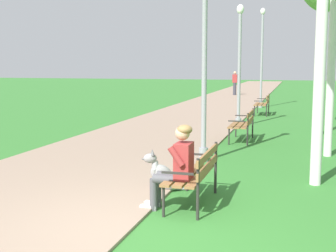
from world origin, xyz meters
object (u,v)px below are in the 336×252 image
(lamp_post_near, at_px, (204,47))
(lamp_post_mid, at_px, (239,64))
(dog_grey, at_px, (164,176))
(park_bench_far, at_px, (263,103))
(person_seated_on_near_bench, at_px, (176,164))
(pedestrian_distant, at_px, (235,83))
(park_bench_mid, at_px, (244,123))
(park_bench_near, at_px, (196,171))
(lamp_post_far, at_px, (262,57))

(lamp_post_near, relative_size, lamp_post_mid, 1.17)
(dog_grey, bearing_deg, park_bench_far, 86.80)
(park_bench_far, relative_size, person_seated_on_near_bench, 1.20)
(park_bench_far, relative_size, pedestrian_distant, 0.91)
(lamp_post_near, xyz_separation_m, pedestrian_distant, (-2.25, 21.90, -1.61))
(park_bench_mid, distance_m, pedestrian_distant, 19.16)
(pedestrian_distant, bearing_deg, dog_grey, -85.09)
(dog_grey, bearing_deg, lamp_post_mid, 88.86)
(park_bench_near, bearing_deg, person_seated_on_near_bench, -120.80)
(park_bench_mid, distance_m, lamp_post_mid, 3.36)
(park_bench_mid, xyz_separation_m, dog_grey, (-0.68, -5.47, -0.25))
(park_bench_near, bearing_deg, pedestrian_distant, 96.28)
(park_bench_mid, height_order, lamp_post_mid, lamp_post_mid)
(dog_grey, relative_size, lamp_post_near, 0.17)
(park_bench_far, height_order, pedestrian_distant, pedestrian_distant)
(lamp_post_mid, relative_size, pedestrian_distant, 2.45)
(person_seated_on_near_bench, bearing_deg, lamp_post_near, 94.94)
(dog_grey, bearing_deg, pedestrian_distant, 94.91)
(park_bench_near, relative_size, person_seated_on_near_bench, 1.20)
(park_bench_mid, xyz_separation_m, lamp_post_mid, (-0.51, 2.92, 1.58))
(park_bench_mid, relative_size, park_bench_far, 1.00)
(lamp_post_mid, xyz_separation_m, pedestrian_distant, (-2.26, 16.04, -1.25))
(park_bench_far, height_order, person_seated_on_near_bench, person_seated_on_near_bench)
(person_seated_on_near_bench, distance_m, lamp_post_near, 3.90)
(park_bench_near, height_order, dog_grey, park_bench_near)
(dog_grey, xyz_separation_m, lamp_post_mid, (0.17, 8.39, 1.84))
(person_seated_on_near_bench, distance_m, lamp_post_mid, 9.44)
(lamp_post_near, distance_m, pedestrian_distant, 22.08)
(park_bench_near, height_order, person_seated_on_near_bench, person_seated_on_near_bench)
(lamp_post_far, bearing_deg, lamp_post_mid, -91.22)
(dog_grey, xyz_separation_m, pedestrian_distant, (-2.10, 24.43, 0.58))
(park_bench_mid, bearing_deg, park_bench_near, -90.19)
(dog_grey, bearing_deg, lamp_post_far, 88.82)
(person_seated_on_near_bench, height_order, dog_grey, person_seated_on_near_bench)
(park_bench_near, distance_m, dog_grey, 0.92)
(park_bench_mid, bearing_deg, lamp_post_near, -100.14)
(dog_grey, relative_size, pedestrian_distant, 0.48)
(lamp_post_near, bearing_deg, park_bench_far, 86.85)
(park_bench_mid, relative_size, dog_grey, 1.89)
(park_bench_far, distance_m, dog_grey, 12.48)
(park_bench_mid, relative_size, pedestrian_distant, 0.91)
(park_bench_near, distance_m, park_bench_mid, 6.06)
(lamp_post_mid, height_order, lamp_post_far, lamp_post_far)
(park_bench_mid, distance_m, person_seated_on_near_bench, 6.41)
(lamp_post_mid, bearing_deg, park_bench_near, -86.87)
(lamp_post_mid, bearing_deg, lamp_post_far, 88.78)
(lamp_post_mid, height_order, pedestrian_distant, lamp_post_mid)
(park_bench_far, distance_m, lamp_post_mid, 4.40)
(dog_grey, xyz_separation_m, lamp_post_near, (0.15, 2.52, 2.19))
(park_bench_mid, distance_m, lamp_post_near, 3.57)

